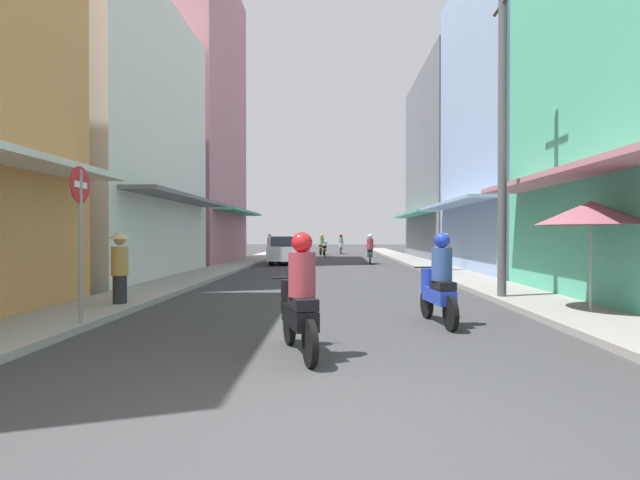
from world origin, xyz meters
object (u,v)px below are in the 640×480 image
motorbike_blue (438,284)px  parked_car (290,250)px  motorbike_green (370,251)px  pedestrian_midway (270,246)px  pedestrian_foreground (446,253)px  utility_pole (502,137)px  motorbike_white (325,250)px  motorbike_black (299,300)px  pedestrian_crossing (120,265)px  vendor_umbrella (591,213)px  motorbike_orange (322,246)px  motorbike_silver (341,245)px  street_sign_no_entry (80,224)px

motorbike_blue → parked_car: (-4.08, 17.24, 0.04)m
motorbike_green → pedestrian_midway: 9.29m
pedestrian_foreground → utility_pole: bearing=-94.4°
pedestrian_foreground → motorbike_white: bearing=109.7°
motorbike_black → pedestrian_midway: size_ratio=1.10×
pedestrian_crossing → vendor_umbrella: size_ratio=0.74×
parked_car → vendor_umbrella: (7.10, -16.36, 1.21)m
motorbike_orange → motorbike_silver: bearing=56.0°
motorbike_blue → pedestrian_midway: (-6.06, 24.51, 0.10)m
parked_car → motorbike_blue: bearing=-76.7°
motorbike_silver → street_sign_no_entry: street_sign_no_entry is taller
parked_car → utility_pole: bearing=-66.5°
parked_car → motorbike_green: bearing=4.6°
motorbike_green → parked_car: size_ratio=0.43×
motorbike_black → vendor_umbrella: vendor_umbrella is taller
motorbike_blue → utility_pole: 4.81m
motorbike_blue → motorbike_silver: 31.40m
parked_car → utility_pole: 15.80m
pedestrian_midway → utility_pole: (8.15, -21.49, 3.01)m
motorbike_orange → vendor_umbrella: (5.67, -28.34, 1.25)m
pedestrian_foreground → motorbike_silver: bearing=101.3°
motorbike_green → motorbike_silver: bearing=95.5°
motorbike_silver → pedestrian_midway: (-4.86, -6.86, 0.10)m
motorbike_white → motorbike_silver: size_ratio=1.00×
motorbike_green → utility_pole: bearing=-82.3°
motorbike_blue → parked_car: 17.72m
motorbike_white → pedestrian_midway: bearing=-157.0°
motorbike_blue → utility_pole: size_ratio=0.24×
utility_pole → motorbike_green: bearing=97.7°
motorbike_blue → pedestrian_foreground: 11.99m
motorbike_black → motorbike_blue: same height
motorbike_orange → motorbike_green: same height
motorbike_white → vendor_umbrella: 25.81m
vendor_umbrella → street_sign_no_entry: (-8.92, -1.51, -0.23)m
motorbike_white → motorbike_green: bearing=-73.3°
pedestrian_midway → vendor_umbrella: 25.35m
motorbike_green → vendor_umbrella: 17.00m
pedestrian_crossing → vendor_umbrella: vendor_umbrella is taller
motorbike_orange → pedestrian_foreground: 18.36m
pedestrian_crossing → motorbike_blue: bearing=-14.3°
motorbike_green → vendor_umbrella: (2.90, -16.71, 1.25)m
motorbike_orange → pedestrian_crossing: pedestrian_crossing is taller
motorbike_orange → parked_car: size_ratio=0.43×
motorbike_orange → street_sign_no_entry: bearing=-96.2°
motorbike_green → motorbike_orange: bearing=103.4°
parked_car → pedestrian_crossing: pedestrian_crossing is taller
street_sign_no_entry → pedestrian_midway: bearing=90.4°
parked_car → vendor_umbrella: 17.88m
motorbike_silver → pedestrian_foreground: pedestrian_foreground is taller
pedestrian_midway → street_sign_no_entry: bearing=-89.6°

